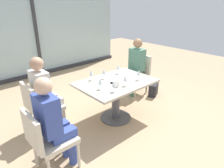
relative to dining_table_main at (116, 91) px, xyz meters
The scene contains 20 objects.
ground_plane 0.55m from the dining_table_main, ahead, with size 12.00×12.00×0.00m, color tan.
window_wall_backdrop 3.26m from the dining_table_main, 90.00° to the left, with size 5.41×0.10×2.70m.
dining_table_main is the anchor object (origin of this frame).
chair_far_right 1.27m from the dining_table_main, 23.53° to the left, with size 0.50×0.46×0.87m.
chair_far_left 1.27m from the dining_table_main, 156.47° to the left, with size 0.50×0.46×0.87m.
chair_side_end 1.49m from the dining_table_main, 166.87° to the right, with size 0.50×0.46×0.87m.
person_far_right 1.18m from the dining_table_main, 25.66° to the left, with size 0.39×0.34×1.26m.
person_far_left 1.18m from the dining_table_main, 154.34° to the left, with size 0.39×0.34×1.26m.
person_side_end 1.39m from the dining_table_main, 165.84° to the right, with size 0.39×0.34×1.26m.
wine_glass_0 0.50m from the dining_table_main, 40.74° to the left, with size 0.07×0.07×0.18m.
wine_glass_1 0.51m from the dining_table_main, 31.91° to the right, with size 0.07×0.07×0.18m.
wine_glass_2 0.51m from the dining_table_main, 169.79° to the right, with size 0.07×0.07×0.18m.
wine_glass_3 0.52m from the dining_table_main, 137.47° to the right, with size 0.07×0.07×0.18m.
wine_glass_4 0.39m from the dining_table_main, 94.03° to the right, with size 0.07×0.07×0.18m.
wine_glass_5 0.53m from the dining_table_main, 129.36° to the left, with size 0.07×0.07×0.18m.
wine_glass_6 0.39m from the dining_table_main, 106.42° to the left, with size 0.07×0.07×0.18m.
coffee_cup 0.31m from the dining_table_main, 128.62° to the right, with size 0.08×0.08×0.09m, color white.
cell_phone_on_table 0.21m from the dining_table_main, 147.91° to the right, with size 0.07×0.14×0.01m, color black.
handbag_0 1.36m from the dining_table_main, ahead, with size 0.30×0.16×0.28m, color #232328.
handbag_1 1.33m from the dining_table_main, behind, with size 0.30×0.16×0.28m, color #232328.
Camera 1 is at (-2.17, -2.30, 2.02)m, focal length 31.92 mm.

